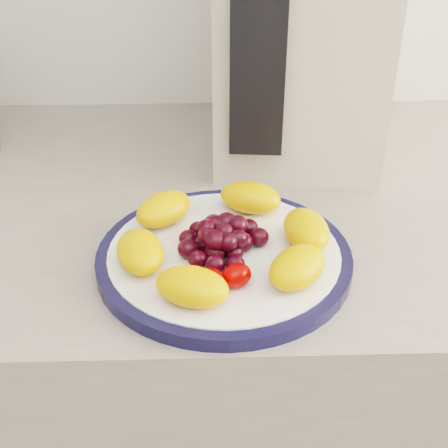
{
  "coord_description": "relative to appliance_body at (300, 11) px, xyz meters",
  "views": [
    {
      "loc": [
        0.03,
        0.5,
        1.29
      ],
      "look_at": [
        0.05,
        1.04,
        0.95
      ],
      "focal_mm": 50.0,
      "sensor_mm": 36.0,
      "label": 1
    }
  ],
  "objects": [
    {
      "name": "counter",
      "position": [
        -0.16,
        -0.15,
        -0.64
      ],
      "size": [
        3.5,
        0.6,
        0.9
      ],
      "primitive_type": "cube",
      "color": "gray",
      "rests_on": "floor"
    },
    {
      "name": "cabinet_face",
      "position": [
        -0.16,
        -0.15,
        -0.67
      ],
      "size": [
        3.48,
        0.58,
        0.84
      ],
      "primitive_type": "cube",
      "color": "#9F7159",
      "rests_on": "floor"
    },
    {
      "name": "plate_rim",
      "position": [
        -0.11,
        -0.31,
        -0.18
      ],
      "size": [
        0.27,
        0.27,
        0.01
      ],
      "primitive_type": "cylinder",
      "color": "#101133",
      "rests_on": "counter"
    },
    {
      "name": "plate_face",
      "position": [
        -0.11,
        -0.31,
        -0.18
      ],
      "size": [
        0.24,
        0.24,
        0.02
      ],
      "primitive_type": "cylinder",
      "color": "white",
      "rests_on": "counter"
    },
    {
      "name": "appliance_body",
      "position": [
        0.0,
        0.0,
        0.0
      ],
      "size": [
        0.24,
        0.32,
        0.37
      ],
      "primitive_type": "cube",
      "rotation": [
        0.0,
        0.0,
        -0.09
      ],
      "color": "beige",
      "rests_on": "counter"
    },
    {
      "name": "appliance_panel",
      "position": [
        -0.07,
        -0.15,
        0.01
      ],
      "size": [
        0.07,
        0.03,
        0.28
      ],
      "primitive_type": "cube",
      "rotation": [
        0.0,
        0.0,
        -0.09
      ],
      "color": "black",
      "rests_on": "appliance_body"
    },
    {
      "name": "fruit_plate",
      "position": [
        -0.11,
        -0.31,
        -0.15
      ],
      "size": [
        0.23,
        0.23,
        0.03
      ],
      "color": "orange",
      "rests_on": "plate_face"
    }
  ]
}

